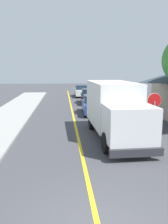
# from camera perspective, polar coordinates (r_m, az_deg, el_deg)

# --- Properties ---
(centre_line_yellow) EXTENTS (0.16, 56.00, 0.01)m
(centre_line_yellow) POSITION_cam_1_polar(r_m,az_deg,el_deg) (15.63, -1.89, -4.28)
(centre_line_yellow) COLOR gold
(centre_line_yellow) RESTS_ON ground
(box_truck) EXTENTS (2.64, 7.26, 3.20)m
(box_truck) POSITION_cam_1_polar(r_m,az_deg,el_deg) (13.72, 7.50, 1.09)
(box_truck) COLOR silver
(box_truck) RESTS_ON ground
(parked_car_near) EXTENTS (1.94, 4.45, 1.67)m
(parked_car_near) POSITION_cam_1_polar(r_m,az_deg,el_deg) (21.04, 2.17, 1.74)
(parked_car_near) COLOR #2D4793
(parked_car_near) RESTS_ON ground
(parked_car_mid) EXTENTS (2.01, 4.48, 1.67)m
(parked_car_mid) POSITION_cam_1_polar(r_m,az_deg,el_deg) (27.41, 1.18, 3.79)
(parked_car_mid) COLOR black
(parked_car_mid) RESTS_ON ground
(parked_car_far) EXTENTS (1.81, 4.40, 1.67)m
(parked_car_far) POSITION_cam_1_polar(r_m,az_deg,el_deg) (34.08, -0.68, 5.10)
(parked_car_far) COLOR silver
(parked_car_far) RESTS_ON ground
(stop_sign) EXTENTS (0.80, 0.10, 2.65)m
(stop_sign) POSITION_cam_1_polar(r_m,az_deg,el_deg) (13.77, 16.70, 1.14)
(stop_sign) COLOR gray
(stop_sign) RESTS_ON ground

